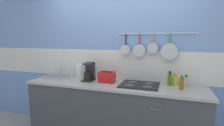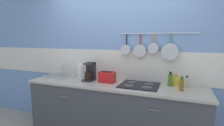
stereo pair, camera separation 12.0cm
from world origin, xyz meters
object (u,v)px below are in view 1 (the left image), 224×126
(toaster, at_px, (107,77))
(bottle_sesame_oil, at_px, (175,80))
(paper_towel_roll, at_px, (80,71))
(bottle_cooking_wine, at_px, (186,81))
(coffee_maker, at_px, (89,73))
(bottle_olive_oil, at_px, (182,84))
(bottle_vinegar, at_px, (170,79))

(toaster, height_order, bottle_sesame_oil, toaster)
(paper_towel_roll, height_order, toaster, paper_towel_roll)
(paper_towel_roll, relative_size, bottle_cooking_wine, 1.38)
(coffee_maker, xyz_separation_m, bottle_olive_oil, (1.39, -0.06, -0.04))
(coffee_maker, distance_m, bottle_vinegar, 1.25)
(bottle_sesame_oil, distance_m, bottle_olive_oil, 0.23)
(toaster, bearing_deg, coffee_maker, 177.19)
(paper_towel_roll, bearing_deg, bottle_vinegar, -0.54)
(paper_towel_roll, relative_size, bottle_vinegar, 1.15)
(bottle_vinegar, xyz_separation_m, bottle_cooking_wine, (0.22, 0.00, -0.02))
(bottle_olive_oil, height_order, bottle_cooking_wine, bottle_olive_oil)
(paper_towel_roll, xyz_separation_m, coffee_maker, (0.25, -0.13, 0.00))
(coffee_maker, bearing_deg, paper_towel_roll, 152.35)
(toaster, relative_size, bottle_cooking_wine, 1.53)
(paper_towel_roll, relative_size, bottle_olive_oil, 1.25)
(bottle_sesame_oil, height_order, bottle_cooking_wine, bottle_cooking_wine)
(coffee_maker, height_order, toaster, coffee_maker)
(toaster, relative_size, bottle_sesame_oil, 1.61)
(bottle_cooking_wine, bearing_deg, coffee_maker, -175.51)
(paper_towel_roll, relative_size, bottle_sesame_oil, 1.45)
(bottle_sesame_oil, xyz_separation_m, bottle_cooking_wine, (0.14, -0.04, 0.00))
(toaster, bearing_deg, bottle_vinegar, 7.96)
(bottle_sesame_oil, bearing_deg, bottle_cooking_wine, -17.33)
(bottle_sesame_oil, bearing_deg, paper_towel_roll, -178.90)
(coffee_maker, relative_size, bottle_cooking_wine, 1.68)
(paper_towel_roll, xyz_separation_m, bottle_olive_oil, (1.64, -0.19, -0.03))
(coffee_maker, bearing_deg, bottle_olive_oil, -2.63)
(bottle_olive_oil, relative_size, bottle_cooking_wine, 1.10)
(paper_towel_roll, bearing_deg, bottle_cooking_wine, -0.46)
(paper_towel_roll, bearing_deg, bottle_olive_oil, -6.69)
(bottle_sesame_oil, bearing_deg, bottle_vinegar, -150.76)
(toaster, relative_size, bottle_vinegar, 1.27)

